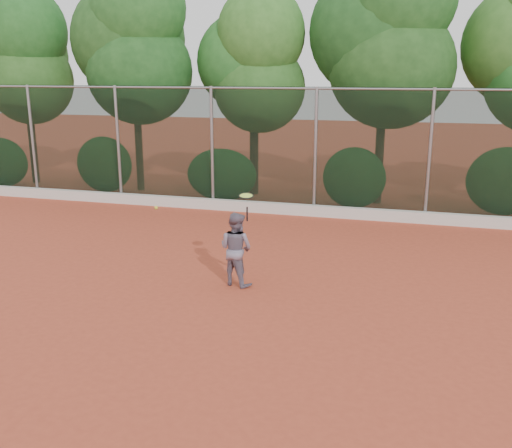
# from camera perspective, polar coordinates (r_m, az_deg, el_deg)

# --- Properties ---
(ground) EXTENTS (80.00, 80.00, 0.00)m
(ground) POSITION_cam_1_polar(r_m,az_deg,el_deg) (9.64, -1.63, -8.68)
(ground) COLOR #B04229
(ground) RESTS_ON ground
(concrete_curb) EXTENTS (24.00, 0.20, 0.30)m
(concrete_curb) POSITION_cam_1_polar(r_m,az_deg,el_deg) (15.91, 5.69, 1.35)
(concrete_curb) COLOR beige
(concrete_curb) RESTS_ON ground
(tennis_player) EXTENTS (0.81, 0.72, 1.39)m
(tennis_player) POSITION_cam_1_polar(r_m,az_deg,el_deg) (10.58, -2.01, -2.50)
(tennis_player) COLOR slate
(tennis_player) RESTS_ON ground
(chainlink_fence) EXTENTS (24.09, 0.09, 3.50)m
(chainlink_fence) POSITION_cam_1_polar(r_m,az_deg,el_deg) (15.78, 5.96, 7.54)
(chainlink_fence) COLOR black
(chainlink_fence) RESTS_ON ground
(foliage_backdrop) EXTENTS (23.70, 3.63, 7.55)m
(foliage_backdrop) POSITION_cam_1_polar(r_m,az_deg,el_deg) (17.71, 5.53, 16.59)
(foliage_backdrop) COLOR #46291B
(foliage_backdrop) RESTS_ON ground
(tennis_racket) EXTENTS (0.33, 0.33, 0.53)m
(tennis_racket) POSITION_cam_1_polar(r_m,az_deg,el_deg) (10.18, -0.99, 2.63)
(tennis_racket) COLOR black
(tennis_racket) RESTS_ON ground
(tennis_ball_in_flight) EXTENTS (0.07, 0.07, 0.07)m
(tennis_ball_in_flight) POSITION_cam_1_polar(r_m,az_deg,el_deg) (11.08, -9.96, 1.62)
(tennis_ball_in_flight) COLOR #CED22F
(tennis_ball_in_flight) RESTS_ON ground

